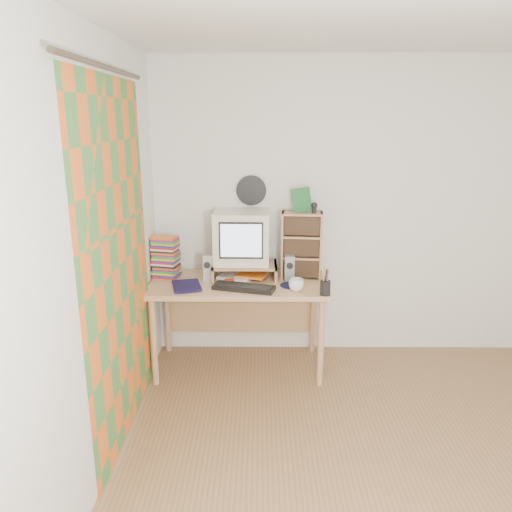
{
  "coord_description": "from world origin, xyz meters",
  "views": [
    {
      "loc": [
        -0.86,
        -2.4,
        2.02
      ],
      "look_at": [
        -0.89,
        1.33,
        0.98
      ],
      "focal_mm": 35.0,
      "sensor_mm": 36.0,
      "label": 1
    }
  ],
  "objects_px": {
    "cd_rack": "(302,245)",
    "crt_monitor": "(242,237)",
    "diary": "(173,285)",
    "desk": "(239,295)",
    "mug": "(296,285)",
    "keyboard": "(244,288)",
    "dvd_stack": "(166,260)"
  },
  "relations": [
    {
      "from": "crt_monitor",
      "to": "cd_rack",
      "type": "distance_m",
      "value": 0.49
    },
    {
      "from": "desk",
      "to": "mug",
      "type": "bearing_deg",
      "value": -31.54
    },
    {
      "from": "keyboard",
      "to": "cd_rack",
      "type": "xyz_separation_m",
      "value": [
        0.46,
        0.31,
        0.25
      ]
    },
    {
      "from": "cd_rack",
      "to": "diary",
      "type": "height_order",
      "value": "cd_rack"
    },
    {
      "from": "crt_monitor",
      "to": "diary",
      "type": "relative_size",
      "value": 1.74
    },
    {
      "from": "diary",
      "to": "dvd_stack",
      "type": "bearing_deg",
      "value": 95.43
    },
    {
      "from": "diary",
      "to": "desk",
      "type": "bearing_deg",
      "value": 11.53
    },
    {
      "from": "dvd_stack",
      "to": "diary",
      "type": "bearing_deg",
      "value": -57.51
    },
    {
      "from": "keyboard",
      "to": "crt_monitor",
      "type": "bearing_deg",
      "value": 109.93
    },
    {
      "from": "desk",
      "to": "crt_monitor",
      "type": "xyz_separation_m",
      "value": [
        0.03,
        0.09,
        0.46
      ]
    },
    {
      "from": "crt_monitor",
      "to": "dvd_stack",
      "type": "distance_m",
      "value": 0.65
    },
    {
      "from": "crt_monitor",
      "to": "mug",
      "type": "height_order",
      "value": "crt_monitor"
    },
    {
      "from": "dvd_stack",
      "to": "cd_rack",
      "type": "height_order",
      "value": "cd_rack"
    },
    {
      "from": "keyboard",
      "to": "diary",
      "type": "relative_size",
      "value": 1.85
    },
    {
      "from": "desk",
      "to": "cd_rack",
      "type": "bearing_deg",
      "value": 6.56
    },
    {
      "from": "keyboard",
      "to": "diary",
      "type": "height_order",
      "value": "diary"
    },
    {
      "from": "keyboard",
      "to": "dvd_stack",
      "type": "distance_m",
      "value": 0.73
    },
    {
      "from": "mug",
      "to": "diary",
      "type": "relative_size",
      "value": 0.46
    },
    {
      "from": "mug",
      "to": "desk",
      "type": "bearing_deg",
      "value": 148.46
    },
    {
      "from": "crt_monitor",
      "to": "cd_rack",
      "type": "xyz_separation_m",
      "value": [
        0.48,
        -0.03,
        -0.06
      ]
    },
    {
      "from": "diary",
      "to": "cd_rack",
      "type": "bearing_deg",
      "value": 2.38
    },
    {
      "from": "keyboard",
      "to": "cd_rack",
      "type": "bearing_deg",
      "value": 50.16
    },
    {
      "from": "desk",
      "to": "crt_monitor",
      "type": "distance_m",
      "value": 0.47
    },
    {
      "from": "desk",
      "to": "diary",
      "type": "height_order",
      "value": "diary"
    },
    {
      "from": "cd_rack",
      "to": "diary",
      "type": "distance_m",
      "value": 1.07
    },
    {
      "from": "mug",
      "to": "crt_monitor",
      "type": "bearing_deg",
      "value": 139.41
    },
    {
      "from": "crt_monitor",
      "to": "cd_rack",
      "type": "relative_size",
      "value": 0.82
    },
    {
      "from": "cd_rack",
      "to": "desk",
      "type": "bearing_deg",
      "value": -167.59
    },
    {
      "from": "crt_monitor",
      "to": "mug",
      "type": "bearing_deg",
      "value": -39.58
    },
    {
      "from": "desk",
      "to": "keyboard",
      "type": "height_order",
      "value": "keyboard"
    },
    {
      "from": "cd_rack",
      "to": "crt_monitor",
      "type": "bearing_deg",
      "value": -177.47
    },
    {
      "from": "cd_rack",
      "to": "keyboard",
      "type": "bearing_deg",
      "value": -139.76
    }
  ]
}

